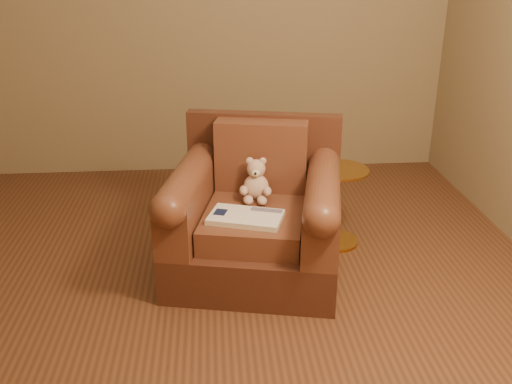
{
  "coord_description": "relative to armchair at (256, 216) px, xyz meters",
  "views": [
    {
      "loc": [
        0.14,
        -2.52,
        1.67
      ],
      "look_at": [
        0.36,
        0.26,
        0.5
      ],
      "focal_mm": 40.0,
      "sensor_mm": 36.0,
      "label": 1
    }
  ],
  "objects": [
    {
      "name": "floor",
      "position": [
        -0.37,
        -0.35,
        -0.32
      ],
      "size": [
        4.0,
        4.0,
        0.0
      ],
      "primitive_type": "plane",
      "color": "brown",
      "rests_on": "ground"
    },
    {
      "name": "armchair",
      "position": [
        0.0,
        0.0,
        0.0
      ],
      "size": [
        1.06,
        1.03,
        0.82
      ],
      "rotation": [
        0.0,
        0.0,
        -0.21
      ],
      "color": "#4B2619",
      "rests_on": "floor"
    },
    {
      "name": "teddy_bear",
      "position": [
        0.0,
        0.08,
        0.17
      ],
      "size": [
        0.18,
        0.2,
        0.24
      ],
      "rotation": [
        0.0,
        0.0,
        -0.14
      ],
      "color": "#D4A994",
      "rests_on": "armchair"
    },
    {
      "name": "guidebook",
      "position": [
        -0.07,
        -0.19,
        0.09
      ],
      "size": [
        0.43,
        0.33,
        0.03
      ],
      "rotation": [
        0.0,
        0.0,
        -0.31
      ],
      "color": "beige",
      "rests_on": "armchair"
    },
    {
      "name": "side_table",
      "position": [
        0.52,
        0.25,
        -0.05
      ],
      "size": [
        0.35,
        0.35,
        0.49
      ],
      "color": "#BB8333",
      "rests_on": "floor"
    }
  ]
}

